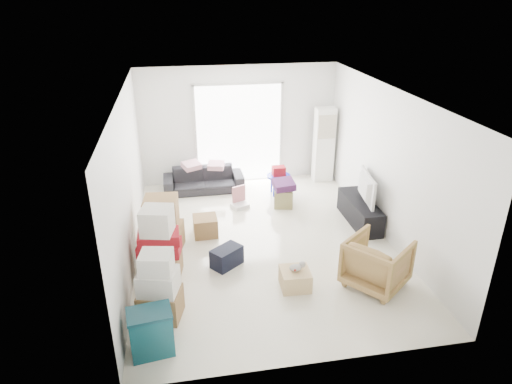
{
  "coord_description": "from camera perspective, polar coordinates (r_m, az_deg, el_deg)",
  "views": [
    {
      "loc": [
        -1.4,
        -7.07,
        4.23
      ],
      "look_at": [
        -0.1,
        0.2,
        0.91
      ],
      "focal_mm": 32.0,
      "sensor_mm": 36.0,
      "label": 1
    }
  ],
  "objects": [
    {
      "name": "pillow_left",
      "position": [
        10.22,
        -8.12,
        4.05
      ],
      "size": [
        0.42,
        0.39,
        0.11
      ],
      "primitive_type": "cube",
      "rotation": [
        0.0,
        0.0,
        0.46
      ],
      "color": "#CA93A3",
      "rests_on": "sofa"
    },
    {
      "name": "sofa",
      "position": [
        10.34,
        -6.59,
        1.98
      ],
      "size": [
        1.79,
        0.53,
        0.7
      ],
      "primitive_type": "imported",
      "rotation": [
        0.0,
        0.0,
        0.0
      ],
      "color": "#25252A",
      "rests_on": "room_shell"
    },
    {
      "name": "plush_bunny",
      "position": [
        7.04,
        5.18,
        -9.3
      ],
      "size": [
        0.26,
        0.16,
        0.13
      ],
      "rotation": [
        0.0,
        0.0,
        0.55
      ],
      "color": "#B2ADA8",
      "rests_on": "wood_crate"
    },
    {
      "name": "storage_bins",
      "position": [
        6.08,
        -12.98,
        -16.68
      ],
      "size": [
        0.59,
        0.45,
        0.62
      ],
      "rotation": [
        0.0,
        0.0,
        0.14
      ],
      "color": "#124B55",
      "rests_on": "room_shell"
    },
    {
      "name": "armchair",
      "position": [
        7.25,
        14.91,
        -8.29
      ],
      "size": [
        1.14,
        1.15,
        0.87
      ],
      "primitive_type": "imported",
      "rotation": [
        0.0,
        0.0,
        2.25
      ],
      "color": "#A9784B",
      "rests_on": "room_shell"
    },
    {
      "name": "ottoman",
      "position": [
        9.61,
        3.46,
        -0.69
      ],
      "size": [
        0.46,
        0.46,
        0.39
      ],
      "primitive_type": "cube",
      "rotation": [
        0.0,
        0.0,
        -0.24
      ],
      "color": "#8E8852",
      "rests_on": "room_shell"
    },
    {
      "name": "room_shell",
      "position": [
        7.76,
        0.97,
        2.4
      ],
      "size": [
        4.98,
        6.48,
        3.18
      ],
      "color": "white",
      "rests_on": "ground"
    },
    {
      "name": "box_stack_a",
      "position": [
        6.51,
        -12.02,
        -11.78
      ],
      "size": [
        0.66,
        0.6,
        1.03
      ],
      "rotation": [
        0.0,
        0.0,
        -0.22
      ],
      "color": "olive",
      "rests_on": "room_shell"
    },
    {
      "name": "television",
      "position": [
        9.01,
        13.01,
        -0.7
      ],
      "size": [
        0.69,
        1.04,
        0.13
      ],
      "primitive_type": "imported",
      "rotation": [
        0.0,
        0.0,
        1.43
      ],
      "color": "black",
      "rests_on": "tv_console"
    },
    {
      "name": "sliding_door",
      "position": [
        10.57,
        -2.15,
        7.77
      ],
      "size": [
        2.1,
        0.04,
        2.33
      ],
      "color": "white",
      "rests_on": "room_shell"
    },
    {
      "name": "wood_crate",
      "position": [
        7.14,
        4.91,
        -10.75
      ],
      "size": [
        0.46,
        0.46,
        0.3
      ],
      "primitive_type": "cube",
      "rotation": [
        0.0,
        0.0,
        -0.04
      ],
      "color": "#D9B27D",
      "rests_on": "room_shell"
    },
    {
      "name": "box_stack_b",
      "position": [
        7.3,
        -11.96,
        -6.88
      ],
      "size": [
        0.71,
        0.69,
        1.21
      ],
      "rotation": [
        0.0,
        0.0,
        -0.13
      ],
      "color": "olive",
      "rests_on": "room_shell"
    },
    {
      "name": "pillow_right",
      "position": [
        10.16,
        -5.05,
        4.12
      ],
      "size": [
        0.4,
        0.35,
        0.12
      ],
      "primitive_type": "cube",
      "rotation": [
        0.0,
        0.0,
        -0.25
      ],
      "color": "#CA93A3",
      "rests_on": "sofa"
    },
    {
      "name": "tv_console",
      "position": [
        9.13,
        12.84,
        -2.4
      ],
      "size": [
        0.42,
        1.41,
        0.47
      ],
      "primitive_type": "cube",
      "color": "black",
      "rests_on": "room_shell"
    },
    {
      "name": "duffel_bag",
      "position": [
        7.62,
        -3.68,
        -8.1
      ],
      "size": [
        0.59,
        0.56,
        0.33
      ],
      "primitive_type": "cube",
      "rotation": [
        0.0,
        0.0,
        0.66
      ],
      "color": "black",
      "rests_on": "room_shell"
    },
    {
      "name": "blanket",
      "position": [
        9.5,
        3.5,
        0.74
      ],
      "size": [
        0.44,
        0.44,
        0.14
      ],
      "primitive_type": "cube",
      "rotation": [
        0.0,
        0.0,
        0.03
      ],
      "color": "#4B2052",
      "rests_on": "ottoman"
    },
    {
      "name": "toy_walker",
      "position": [
        9.6,
        -2.08,
        -1.15
      ],
      "size": [
        0.41,
        0.4,
        0.44
      ],
      "rotation": [
        0.0,
        0.0,
        0.41
      ],
      "color": "silver",
      "rests_on": "room_shell"
    },
    {
      "name": "kids_table",
      "position": [
        10.06,
        2.84,
        2.2
      ],
      "size": [
        0.53,
        0.53,
        0.65
      ],
      "rotation": [
        0.0,
        0.0,
        -0.41
      ],
      "color": "#141FB7",
      "rests_on": "room_shell"
    },
    {
      "name": "box_stack_c",
      "position": [
        8.09,
        -11.63,
        -4.02
      ],
      "size": [
        0.76,
        0.68,
        0.97
      ],
      "rotation": [
        0.0,
        0.0,
        -0.22
      ],
      "color": "olive",
      "rests_on": "room_shell"
    },
    {
      "name": "ac_tower",
      "position": [
        10.81,
        8.47,
        5.85
      ],
      "size": [
        0.45,
        0.3,
        1.75
      ],
      "primitive_type": "cube",
      "color": "white",
      "rests_on": "room_shell"
    },
    {
      "name": "loose_box",
      "position": [
        8.55,
        -6.34,
        -4.25
      ],
      "size": [
        0.44,
        0.44,
        0.36
      ],
      "primitive_type": "cube",
      "rotation": [
        0.0,
        0.0,
        0.02
      ],
      "color": "olive",
      "rests_on": "room_shell"
    }
  ]
}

